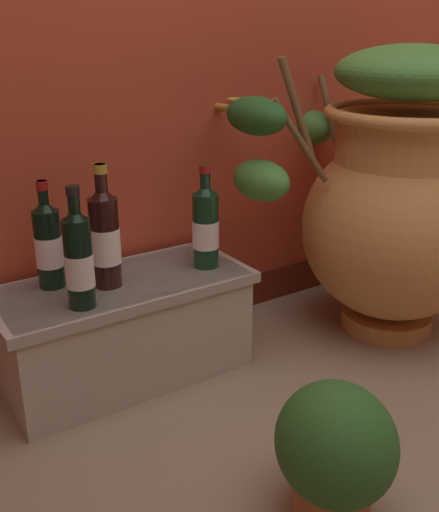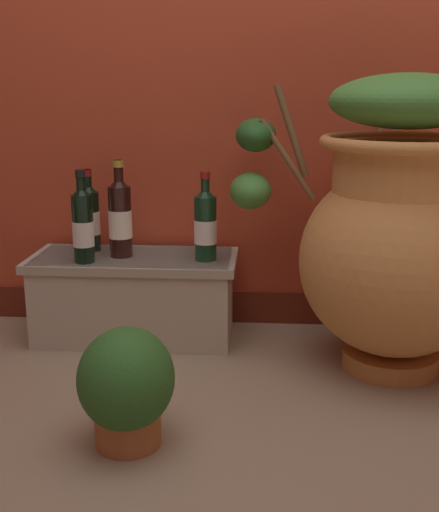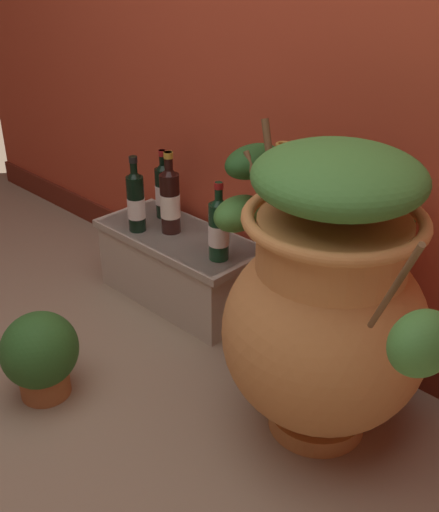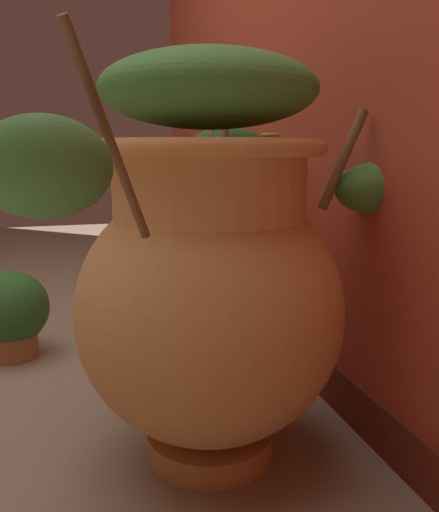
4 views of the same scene
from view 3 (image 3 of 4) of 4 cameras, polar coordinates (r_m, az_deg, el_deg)
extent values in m
plane|color=gray|center=(2.01, -15.14, -18.16)|extent=(7.00, 7.00, 0.00)
cube|color=maroon|center=(2.52, 6.11, -4.59)|extent=(4.40, 0.02, 0.12)
cylinder|color=#B28433|center=(2.19, 6.65, 9.57)|extent=(0.02, 0.10, 0.02)
torus|color=#B28433|center=(2.15, 5.85, 10.04)|extent=(0.06, 0.06, 0.01)
cylinder|color=#D68E4C|center=(2.08, 8.77, -14.23)|extent=(0.30, 0.30, 0.06)
ellipsoid|color=#D68E4C|center=(1.88, 9.50, -6.82)|extent=(0.60, 0.60, 0.60)
cylinder|color=#D68E4C|center=(1.73, 10.24, 1.00)|extent=(0.42, 0.42, 0.16)
torus|color=#D68E4C|center=(1.70, 10.46, 3.37)|extent=(0.50, 0.50, 0.04)
cylinder|color=brown|center=(1.97, 15.54, 5.51)|extent=(0.03, 0.12, 0.24)
ellipsoid|color=#428438|center=(2.08, 16.51, 4.48)|extent=(0.14, 0.21, 0.13)
cylinder|color=brown|center=(1.97, 4.72, 7.98)|extent=(0.12, 0.06, 0.29)
ellipsoid|color=#235623|center=(2.07, 3.07, 8.61)|extent=(0.13, 0.23, 0.11)
cylinder|color=brown|center=(1.98, 3.70, 5.41)|extent=(0.19, 0.07, 0.26)
ellipsoid|color=#428438|center=(2.11, 1.79, 3.89)|extent=(0.13, 0.20, 0.12)
cylinder|color=brown|center=(1.38, 15.52, -2.96)|extent=(0.16, 0.13, 0.32)
ellipsoid|color=#428438|center=(1.29, 17.94, -7.53)|extent=(0.12, 0.17, 0.13)
ellipsoid|color=#428438|center=(1.65, 10.81, 7.09)|extent=(0.46, 0.46, 0.16)
cube|color=beige|center=(2.61, -3.64, -0.98)|extent=(0.69, 0.31, 0.30)
cube|color=#AEA592|center=(2.55, -3.73, 1.69)|extent=(0.73, 0.33, 0.03)
cylinder|color=black|center=(2.31, -0.07, 2.21)|extent=(0.08, 0.08, 0.22)
cone|color=black|center=(2.26, -0.07, 5.02)|extent=(0.08, 0.08, 0.04)
cylinder|color=black|center=(2.24, -0.07, 5.71)|extent=(0.03, 0.03, 0.09)
cylinder|color=maroon|center=(2.23, -0.07, 6.44)|extent=(0.03, 0.03, 0.02)
cylinder|color=silver|center=(2.31, -0.07, 1.99)|extent=(0.08, 0.08, 0.08)
cylinder|color=black|center=(2.52, -4.50, 4.78)|extent=(0.08, 0.08, 0.25)
cone|color=black|center=(2.47, -4.62, 7.70)|extent=(0.08, 0.08, 0.04)
cylinder|color=black|center=(2.46, -4.65, 8.40)|extent=(0.03, 0.03, 0.09)
cylinder|color=#B7932D|center=(2.45, -4.68, 9.14)|extent=(0.04, 0.04, 0.02)
cylinder|color=white|center=(2.52, -4.50, 4.63)|extent=(0.08, 0.08, 0.10)
cylinder|color=black|center=(2.55, -7.59, 4.71)|extent=(0.07, 0.07, 0.23)
cone|color=black|center=(2.50, -7.78, 7.40)|extent=(0.07, 0.07, 0.04)
cylinder|color=black|center=(2.49, -7.82, 8.04)|extent=(0.03, 0.03, 0.08)
cylinder|color=black|center=(2.48, -7.87, 8.70)|extent=(0.03, 0.03, 0.02)
cylinder|color=silver|center=(2.56, -7.57, 4.37)|extent=(0.07, 0.07, 0.09)
cylinder|color=black|center=(2.66, -5.08, 5.72)|extent=(0.07, 0.07, 0.21)
cone|color=black|center=(2.62, -5.19, 8.14)|extent=(0.07, 0.07, 0.04)
cylinder|color=black|center=(2.61, -5.22, 8.72)|extent=(0.03, 0.03, 0.08)
cylinder|color=maroon|center=(2.60, -5.24, 9.31)|extent=(0.03, 0.03, 0.02)
cylinder|color=silver|center=(2.66, -5.08, 5.62)|extent=(0.07, 0.07, 0.08)
cylinder|color=#B26638|center=(2.23, -15.63, -10.70)|extent=(0.17, 0.17, 0.12)
torus|color=#A45D33|center=(2.20, -15.79, -9.74)|extent=(0.19, 0.19, 0.02)
ellipsoid|color=#2D6628|center=(2.16, -16.04, -8.21)|extent=(0.24, 0.26, 0.26)
camera|label=1|loc=(2.38, -43.69, 9.76)|focal=42.37mm
camera|label=2|loc=(1.53, -67.33, -11.31)|focal=46.20mm
camera|label=4|loc=(1.26, 47.82, -16.40)|focal=36.38mm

